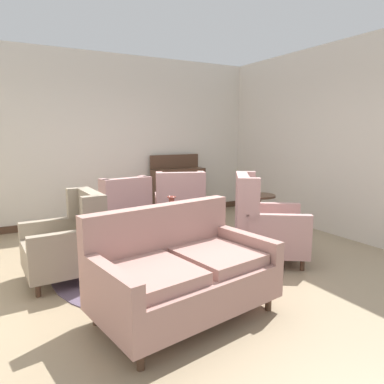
{
  "coord_description": "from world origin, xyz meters",
  "views": [
    {
      "loc": [
        -1.83,
        -3.62,
        1.64
      ],
      "look_at": [
        0.37,
        0.35,
        0.88
      ],
      "focal_mm": 33.39,
      "sensor_mm": 36.0,
      "label": 1
    }
  ],
  "objects_px": {
    "settee": "(182,272)",
    "armchair_back_corner": "(70,242)",
    "porcelain_vase": "(172,211)",
    "armchair_near_sideboard": "(121,212)",
    "side_table": "(259,213)",
    "armchair_beside_settee": "(179,207)",
    "armchair_far_left": "(263,225)",
    "coffee_table": "(173,229)",
    "sideboard": "(178,189)"
  },
  "relations": [
    {
      "from": "armchair_far_left",
      "to": "porcelain_vase",
      "type": "bearing_deg",
      "value": 92.92
    },
    {
      "from": "armchair_near_sideboard",
      "to": "side_table",
      "type": "relative_size",
      "value": 1.38
    },
    {
      "from": "armchair_back_corner",
      "to": "sideboard",
      "type": "height_order",
      "value": "sideboard"
    },
    {
      "from": "coffee_table",
      "to": "porcelain_vase",
      "type": "relative_size",
      "value": 2.84
    },
    {
      "from": "armchair_beside_settee",
      "to": "sideboard",
      "type": "height_order",
      "value": "sideboard"
    },
    {
      "from": "armchair_near_sideboard",
      "to": "armchair_beside_settee",
      "type": "height_order",
      "value": "armchair_beside_settee"
    },
    {
      "from": "side_table",
      "to": "porcelain_vase",
      "type": "bearing_deg",
      "value": -176.21
    },
    {
      "from": "armchair_near_sideboard",
      "to": "side_table",
      "type": "distance_m",
      "value": 2.12
    },
    {
      "from": "coffee_table",
      "to": "settee",
      "type": "distance_m",
      "value": 1.42
    },
    {
      "from": "armchair_beside_settee",
      "to": "armchair_back_corner",
      "type": "xyz_separation_m",
      "value": [
        -1.93,
        -1.08,
        -0.01
      ]
    },
    {
      "from": "coffee_table",
      "to": "armchair_far_left",
      "type": "relative_size",
      "value": 0.82
    },
    {
      "from": "porcelain_vase",
      "to": "armchair_back_corner",
      "type": "relative_size",
      "value": 0.34
    },
    {
      "from": "armchair_far_left",
      "to": "side_table",
      "type": "relative_size",
      "value": 1.65
    },
    {
      "from": "settee",
      "to": "armchair_beside_settee",
      "type": "distance_m",
      "value": 2.69
    },
    {
      "from": "armchair_beside_settee",
      "to": "coffee_table",
      "type": "bearing_deg",
      "value": 80.51
    },
    {
      "from": "settee",
      "to": "side_table",
      "type": "height_order",
      "value": "settee"
    },
    {
      "from": "armchair_far_left",
      "to": "sideboard",
      "type": "xyz_separation_m",
      "value": [
        0.17,
        2.75,
        0.08
      ]
    },
    {
      "from": "armchair_far_left",
      "to": "armchair_beside_settee",
      "type": "bearing_deg",
      "value": 46.57
    },
    {
      "from": "armchair_beside_settee",
      "to": "armchair_back_corner",
      "type": "height_order",
      "value": "armchair_beside_settee"
    },
    {
      "from": "sideboard",
      "to": "coffee_table",
      "type": "bearing_deg",
      "value": -118.37
    },
    {
      "from": "porcelain_vase",
      "to": "armchair_near_sideboard",
      "type": "xyz_separation_m",
      "value": [
        -0.3,
        1.2,
        -0.22
      ]
    },
    {
      "from": "side_table",
      "to": "armchair_back_corner",
      "type": "bearing_deg",
      "value": -177.33
    },
    {
      "from": "coffee_table",
      "to": "armchair_back_corner",
      "type": "xyz_separation_m",
      "value": [
        -1.27,
        0.03,
        0.01
      ]
    },
    {
      "from": "settee",
      "to": "armchair_back_corner",
      "type": "distance_m",
      "value": 1.52
    },
    {
      "from": "armchair_back_corner",
      "to": "armchair_beside_settee",
      "type": "bearing_deg",
      "value": 116.52
    },
    {
      "from": "armchair_near_sideboard",
      "to": "side_table",
      "type": "xyz_separation_m",
      "value": [
        1.82,
        -1.09,
        0.0
      ]
    },
    {
      "from": "armchair_far_left",
      "to": "side_table",
      "type": "xyz_separation_m",
      "value": [
        0.51,
        0.71,
        -0.03
      ]
    },
    {
      "from": "armchair_beside_settee",
      "to": "porcelain_vase",
      "type": "bearing_deg",
      "value": 79.57
    },
    {
      "from": "side_table",
      "to": "sideboard",
      "type": "xyz_separation_m",
      "value": [
        -0.34,
        2.04,
        0.11
      ]
    },
    {
      "from": "settee",
      "to": "armchair_far_left",
      "type": "relative_size",
      "value": 1.45
    },
    {
      "from": "side_table",
      "to": "armchair_near_sideboard",
      "type": "bearing_deg",
      "value": 148.99
    },
    {
      "from": "side_table",
      "to": "sideboard",
      "type": "bearing_deg",
      "value": 99.6
    },
    {
      "from": "armchair_beside_settee",
      "to": "sideboard",
      "type": "distance_m",
      "value": 1.22
    },
    {
      "from": "settee",
      "to": "sideboard",
      "type": "xyz_separation_m",
      "value": [
        1.74,
        3.5,
        0.14
      ]
    },
    {
      "from": "armchair_beside_settee",
      "to": "armchair_back_corner",
      "type": "bearing_deg",
      "value": 50.29
    },
    {
      "from": "porcelain_vase",
      "to": "sideboard",
      "type": "distance_m",
      "value": 2.44
    },
    {
      "from": "settee",
      "to": "armchair_far_left",
      "type": "xyz_separation_m",
      "value": [
        1.57,
        0.75,
        0.06
      ]
    },
    {
      "from": "armchair_far_left",
      "to": "settee",
      "type": "bearing_deg",
      "value": 149.79
    },
    {
      "from": "porcelain_vase",
      "to": "sideboard",
      "type": "relative_size",
      "value": 0.28
    },
    {
      "from": "coffee_table",
      "to": "armchair_back_corner",
      "type": "relative_size",
      "value": 0.98
    },
    {
      "from": "side_table",
      "to": "armchair_beside_settee",
      "type": "bearing_deg",
      "value": 132.88
    },
    {
      "from": "armchair_near_sideboard",
      "to": "side_table",
      "type": "bearing_deg",
      "value": 140.63
    },
    {
      "from": "coffee_table",
      "to": "sideboard",
      "type": "xyz_separation_m",
      "value": [
        1.19,
        2.2,
        0.13
      ]
    },
    {
      "from": "coffee_table",
      "to": "armchair_back_corner",
      "type": "distance_m",
      "value": 1.27
    },
    {
      "from": "porcelain_vase",
      "to": "armchair_far_left",
      "type": "height_order",
      "value": "armchair_far_left"
    },
    {
      "from": "settee",
      "to": "armchair_beside_settee",
      "type": "bearing_deg",
      "value": 54.14
    },
    {
      "from": "armchair_far_left",
      "to": "side_table",
      "type": "height_order",
      "value": "armchair_far_left"
    },
    {
      "from": "armchair_back_corner",
      "to": "side_table",
      "type": "distance_m",
      "value": 2.81
    },
    {
      "from": "settee",
      "to": "sideboard",
      "type": "height_order",
      "value": "sideboard"
    },
    {
      "from": "coffee_table",
      "to": "armchair_near_sideboard",
      "type": "xyz_separation_m",
      "value": [
        -0.29,
        1.25,
        0.01
      ]
    }
  ]
}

